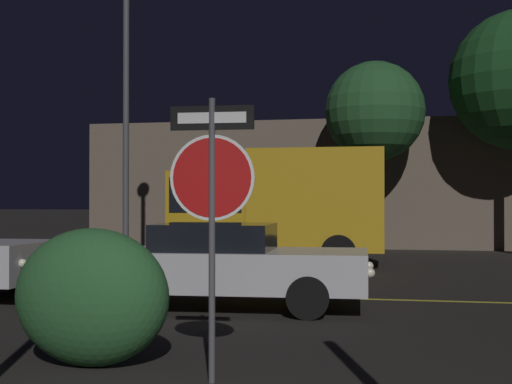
{
  "coord_description": "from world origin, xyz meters",
  "views": [
    {
      "loc": [
        1.19,
        -4.15,
        1.64
      ],
      "look_at": [
        -0.62,
        4.91,
        1.76
      ],
      "focal_mm": 50.0,
      "sensor_mm": 36.0,
      "label": 1
    }
  ],
  "objects_px": {
    "delivery_truck": "(277,204)",
    "street_lamp": "(126,82)",
    "tree_0": "(375,112)",
    "stop_sign": "(212,184)",
    "passing_car_2": "(222,264)",
    "hedge_bush_1": "(92,297)"
  },
  "relations": [
    {
      "from": "tree_0",
      "to": "street_lamp",
      "type": "bearing_deg",
      "value": -139.02
    },
    {
      "from": "delivery_truck",
      "to": "street_lamp",
      "type": "relative_size",
      "value": 0.74
    },
    {
      "from": "hedge_bush_1",
      "to": "stop_sign",
      "type": "bearing_deg",
      "value": -16.28
    },
    {
      "from": "passing_car_2",
      "to": "street_lamp",
      "type": "relative_size",
      "value": 0.62
    },
    {
      "from": "stop_sign",
      "to": "hedge_bush_1",
      "type": "relative_size",
      "value": 1.62
    },
    {
      "from": "stop_sign",
      "to": "hedge_bush_1",
      "type": "bearing_deg",
      "value": 161.21
    },
    {
      "from": "passing_car_2",
      "to": "delivery_truck",
      "type": "bearing_deg",
      "value": -179.87
    },
    {
      "from": "delivery_truck",
      "to": "street_lamp",
      "type": "bearing_deg",
      "value": 98.68
    },
    {
      "from": "passing_car_2",
      "to": "street_lamp",
      "type": "distance_m",
      "value": 9.06
    },
    {
      "from": "passing_car_2",
      "to": "street_lamp",
      "type": "height_order",
      "value": "street_lamp"
    },
    {
      "from": "hedge_bush_1",
      "to": "passing_car_2",
      "type": "bearing_deg",
      "value": 85.03
    },
    {
      "from": "passing_car_2",
      "to": "delivery_truck",
      "type": "height_order",
      "value": "delivery_truck"
    },
    {
      "from": "hedge_bush_1",
      "to": "passing_car_2",
      "type": "distance_m",
      "value": 3.99
    },
    {
      "from": "delivery_truck",
      "to": "street_lamp",
      "type": "height_order",
      "value": "street_lamp"
    },
    {
      "from": "street_lamp",
      "to": "passing_car_2",
      "type": "bearing_deg",
      "value": -57.95
    },
    {
      "from": "hedge_bush_1",
      "to": "passing_car_2",
      "type": "height_order",
      "value": "hedge_bush_1"
    },
    {
      "from": "passing_car_2",
      "to": "stop_sign",
      "type": "bearing_deg",
      "value": 9.78
    },
    {
      "from": "hedge_bush_1",
      "to": "delivery_truck",
      "type": "bearing_deg",
      "value": 90.35
    },
    {
      "from": "delivery_truck",
      "to": "passing_car_2",
      "type": "bearing_deg",
      "value": -177.82
    },
    {
      "from": "stop_sign",
      "to": "hedge_bush_1",
      "type": "distance_m",
      "value": 1.78
    },
    {
      "from": "street_lamp",
      "to": "delivery_truck",
      "type": "bearing_deg",
      "value": 9.68
    },
    {
      "from": "tree_0",
      "to": "stop_sign",
      "type": "bearing_deg",
      "value": -93.22
    }
  ]
}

